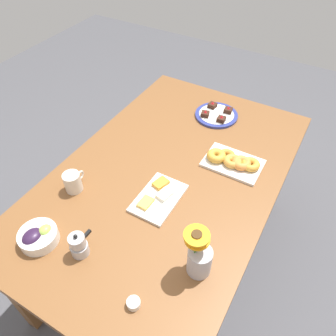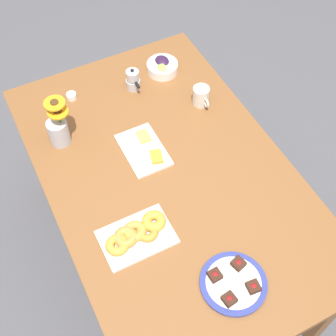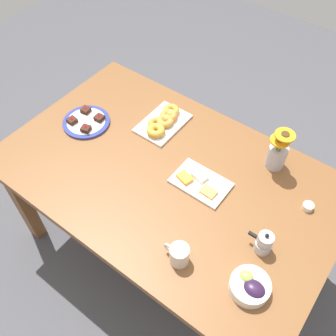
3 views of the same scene
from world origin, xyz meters
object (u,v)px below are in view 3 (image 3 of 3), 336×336
coffee_mug (179,255)px  moka_pot (264,243)px  dessert_plate (86,122)px  croissant_platter (163,121)px  jam_cup_honey (308,206)px  grape_bowl (250,286)px  cheese_platter (200,182)px  dining_table (168,184)px  flower_vase (277,154)px

coffee_mug → moka_pot: 0.34m
moka_pot → dessert_plate: bearing=-5.0°
croissant_platter → moka_pot: moka_pot is taller
croissant_platter → jam_cup_honey: (-0.82, 0.03, -0.01)m
coffee_mug → grape_bowl: bearing=-167.4°
cheese_platter → moka_pot: (-0.38, 0.12, 0.04)m
grape_bowl → cheese_platter: 0.52m
cheese_platter → moka_pot: bearing=162.3°
dining_table → cheese_platter: bearing=-165.7°
flower_vase → cheese_platter: bearing=54.0°
cheese_platter → jam_cup_honey: cheese_platter is taller
grape_bowl → cheese_platter: size_ratio=0.60×
dining_table → coffee_mug: coffee_mug is taller
dining_table → coffee_mug: 0.46m
cheese_platter → croissant_platter: 0.42m
jam_cup_honey → flower_vase: bearing=-29.8°
grape_bowl → cheese_platter: (0.43, -0.30, -0.02)m
grape_bowl → flower_vase: size_ratio=0.66×
coffee_mug → croissant_platter: 0.77m
grape_bowl → jam_cup_honey: size_ratio=3.23×
flower_vase → moka_pot: 0.46m
grape_bowl → flower_vase: bearing=-71.3°
croissant_platter → dessert_plate: (0.33, 0.23, -0.01)m
croissant_platter → flower_vase: (-0.59, -0.10, 0.06)m
jam_cup_honey → dessert_plate: dessert_plate is taller
flower_vase → jam_cup_honey: bearing=150.2°
croissant_platter → jam_cup_honey: 0.82m
flower_vase → moka_pot: size_ratio=1.98×
cheese_platter → jam_cup_honey: 0.48m
coffee_mug → grape_bowl: 0.29m
croissant_platter → flower_vase: bearing=-170.5°
croissant_platter → jam_cup_honey: croissant_platter is taller
jam_cup_honey → flower_vase: (0.23, -0.13, 0.07)m
cheese_platter → flower_vase: size_ratio=1.10×
grape_bowl → jam_cup_honey: (-0.03, -0.47, -0.01)m
dining_table → cheese_platter: size_ratio=6.15×
coffee_mug → flower_vase: size_ratio=0.48×
cheese_platter → flower_vase: flower_vase is taller
grape_bowl → dessert_plate: bearing=-13.6°
croissant_platter → moka_pot: 0.82m
coffee_mug → moka_pot: bearing=-134.9°
grape_bowl → cheese_platter: grape_bowl is taller
croissant_platter → flower_vase: 0.60m
moka_pot → croissant_platter: bearing=-23.5°
coffee_mug → flower_vase: (-0.08, -0.67, 0.03)m
coffee_mug → cheese_platter: (0.14, -0.36, -0.04)m
dessert_plate → croissant_platter: bearing=-144.9°
dining_table → grape_bowl: grape_bowl is taller
coffee_mug → dessert_plate: coffee_mug is taller
croissant_platter → coffee_mug: bearing=132.0°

